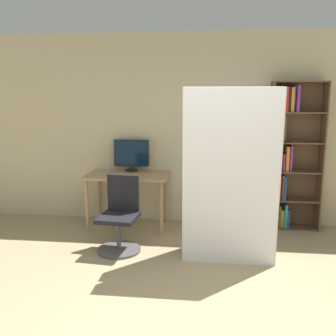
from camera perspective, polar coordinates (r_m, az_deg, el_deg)
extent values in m
cube|color=#C6B793|center=(5.39, 5.62, 5.75)|extent=(8.00, 0.06, 2.70)
cube|color=tan|center=(5.24, -6.16, -1.11)|extent=(1.14, 0.68, 0.03)
cylinder|color=tan|center=(5.21, -12.27, -5.67)|extent=(0.05, 0.05, 0.73)
cylinder|color=tan|center=(4.99, -1.00, -6.18)|extent=(0.05, 0.05, 0.73)
cylinder|color=tan|center=(5.72, -10.49, -4.12)|extent=(0.05, 0.05, 0.73)
cylinder|color=tan|center=(5.51, -0.24, -4.50)|extent=(0.05, 0.05, 0.73)
cylinder|color=black|center=(5.45, -5.59, -0.37)|extent=(0.19, 0.19, 0.02)
cylinder|color=black|center=(5.44, -5.59, 0.07)|extent=(0.04, 0.04, 0.07)
cube|color=black|center=(5.41, -5.62, 2.30)|extent=(0.51, 0.02, 0.38)
cube|color=#0A1E38|center=(5.41, -5.64, 2.29)|extent=(0.48, 0.03, 0.36)
cylinder|color=#4C4C51|center=(4.63, -7.46, -12.24)|extent=(0.52, 0.52, 0.03)
cylinder|color=#4C4C51|center=(4.56, -7.52, -9.97)|extent=(0.05, 0.05, 0.36)
cube|color=black|center=(4.49, -7.59, -7.51)|extent=(0.48, 0.48, 0.05)
cube|color=black|center=(4.60, -6.84, -3.79)|extent=(0.40, 0.08, 0.45)
cube|color=brown|center=(5.32, 15.25, 1.68)|extent=(0.02, 0.29, 2.02)
cube|color=brown|center=(5.47, 22.35, 1.48)|extent=(0.02, 0.29, 2.02)
cube|color=brown|center=(5.51, 18.56, 1.81)|extent=(0.70, 0.02, 2.02)
cube|color=brown|center=(5.62, 18.22, -8.55)|extent=(0.67, 0.25, 0.02)
cube|color=brown|center=(5.51, 18.47, -4.60)|extent=(0.67, 0.25, 0.02)
cube|color=brown|center=(5.42, 18.72, -0.51)|extent=(0.67, 0.25, 0.02)
cube|color=brown|center=(5.36, 18.98, 3.70)|extent=(0.67, 0.25, 0.02)
cube|color=brown|center=(5.33, 19.25, 7.98)|extent=(0.67, 0.25, 0.02)
cube|color=brown|center=(5.33, 19.52, 12.29)|extent=(0.67, 0.25, 0.02)
cube|color=teal|center=(5.54, 15.14, -7.18)|extent=(0.03, 0.18, 0.25)
cube|color=#1E4C9E|center=(5.54, 15.49, -7.23)|extent=(0.03, 0.17, 0.25)
cube|color=teal|center=(5.54, 15.80, -6.88)|extent=(0.02, 0.21, 0.32)
cube|color=#1E4C9E|center=(5.52, 16.20, -6.83)|extent=(0.03, 0.17, 0.34)
cube|color=brown|center=(5.54, 16.56, -6.94)|extent=(0.03, 0.19, 0.31)
cube|color=gold|center=(5.58, 16.90, -7.19)|extent=(0.04, 0.17, 0.24)
cube|color=teal|center=(5.54, 17.44, -6.88)|extent=(0.04, 0.15, 0.34)
cube|color=#1E4C9E|center=(5.59, 17.72, -7.18)|extent=(0.03, 0.20, 0.25)
cube|color=#7A2D84|center=(5.43, 15.33, -2.98)|extent=(0.03, 0.20, 0.29)
cube|color=brown|center=(5.44, 15.66, -2.97)|extent=(0.03, 0.20, 0.29)
cube|color=#232328|center=(5.44, 16.12, -3.04)|extent=(0.04, 0.21, 0.28)
cube|color=red|center=(5.45, 16.59, -2.79)|extent=(0.03, 0.16, 0.33)
cube|color=brown|center=(5.44, 17.00, -2.73)|extent=(0.02, 0.19, 0.34)
cube|color=#1E4C9E|center=(5.44, 17.28, -2.86)|extent=(0.02, 0.20, 0.33)
cube|color=orange|center=(5.34, 15.62, 1.48)|extent=(0.04, 0.17, 0.34)
cube|color=teal|center=(5.37, 15.98, 1.19)|extent=(0.03, 0.15, 0.28)
cube|color=brown|center=(5.33, 16.42, 0.87)|extent=(0.02, 0.19, 0.25)
cube|color=brown|center=(5.35, 16.75, 1.10)|extent=(0.03, 0.14, 0.28)
cube|color=#7A2D84|center=(5.39, 17.12, 0.91)|extent=(0.03, 0.19, 0.24)
cube|color=orange|center=(5.36, 17.67, 1.37)|extent=(0.04, 0.16, 0.34)
cube|color=#7A2D84|center=(5.39, 18.11, 1.45)|extent=(0.03, 0.20, 0.35)
cube|color=silver|center=(5.33, 15.79, 5.64)|extent=(0.04, 0.14, 0.31)
cube|color=teal|center=(5.31, 16.23, 5.56)|extent=(0.03, 0.16, 0.31)
cube|color=#7A2D84|center=(5.27, 16.66, 5.71)|extent=(0.03, 0.20, 0.34)
cube|color=#1E4C9E|center=(5.33, 16.94, 5.52)|extent=(0.03, 0.17, 0.30)
cube|color=brown|center=(5.32, 17.29, 5.73)|extent=(0.02, 0.17, 0.35)
cube|color=teal|center=(5.23, 16.04, 9.67)|extent=(0.02, 0.16, 0.26)
cube|color=orange|center=(5.28, 16.26, 10.04)|extent=(0.02, 0.16, 0.33)
cube|color=silver|center=(5.28, 16.70, 9.84)|extent=(0.04, 0.20, 0.30)
cube|color=#232328|center=(5.27, 17.14, 9.56)|extent=(0.03, 0.16, 0.25)
cube|color=red|center=(5.28, 17.56, 9.94)|extent=(0.03, 0.21, 0.33)
cube|color=#232328|center=(5.29, 17.90, 9.89)|extent=(0.02, 0.16, 0.32)
cube|color=orange|center=(5.31, 18.31, 9.86)|extent=(0.04, 0.18, 0.32)
cube|color=teal|center=(5.34, 18.63, 9.89)|extent=(0.02, 0.14, 0.33)
cube|color=#7A2D84|center=(5.31, 19.10, 9.94)|extent=(0.04, 0.19, 0.34)
cube|color=silver|center=(4.07, 9.50, -1.52)|extent=(1.02, 0.27, 1.93)
cube|color=beige|center=(4.13, 16.52, -1.65)|extent=(0.01, 0.27, 1.89)
cube|color=silver|center=(4.31, 9.34, -0.84)|extent=(1.02, 0.25, 1.92)
cube|color=beige|center=(4.36, 15.98, -0.97)|extent=(0.01, 0.25, 1.89)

